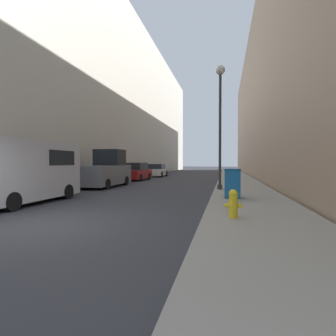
{
  "coord_description": "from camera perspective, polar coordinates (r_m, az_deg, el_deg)",
  "views": [
    {
      "loc": [
        4.75,
        -5.62,
        1.61
      ],
      "look_at": [
        0.01,
        15.86,
        1.15
      ],
      "focal_mm": 28.0,
      "sensor_mm": 36.0,
      "label": 1
    }
  ],
  "objects": [
    {
      "name": "fire_hydrant",
      "position": [
        7.21,
        14.02,
        -7.38
      ],
      "size": [
        0.47,
        0.36,
        0.76
      ],
      "color": "yellow",
      "rests_on": "sidewalk_right"
    },
    {
      "name": "parked_sedan_near",
      "position": [
        24.11,
        -6.91,
        -0.91
      ],
      "size": [
        1.84,
        4.39,
        1.59
      ],
      "color": "maroon",
      "rests_on": "ground"
    },
    {
      "name": "trash_bin",
      "position": [
        11.24,
        13.83,
        -3.17
      ],
      "size": [
        0.65,
        0.68,
        1.21
      ],
      "color": "#19609E",
      "rests_on": "sidewalk_right"
    },
    {
      "name": "pickup_truck",
      "position": [
        18.01,
        -13.46,
        -0.73
      ],
      "size": [
        2.04,
        4.86,
        2.51
      ],
      "color": "slate",
      "rests_on": "ground"
    },
    {
      "name": "white_van",
      "position": [
        11.91,
        -28.88,
        -0.29
      ],
      "size": [
        2.18,
        4.98,
        2.44
      ],
      "color": "silver",
      "rests_on": "ground"
    },
    {
      "name": "parked_sedan_far",
      "position": [
        29.95,
        -2.51,
        -0.6
      ],
      "size": [
        1.94,
        4.04,
        1.45
      ],
      "color": "silver",
      "rests_on": "ground"
    },
    {
      "name": "sidewalk_right",
      "position": [
        23.69,
        14.79,
        -2.57
      ],
      "size": [
        3.18,
        60.0,
        0.15
      ],
      "color": "gray",
      "rests_on": "ground"
    },
    {
      "name": "building_right_stone",
      "position": [
        33.5,
        27.89,
        12.92
      ],
      "size": [
        12.0,
        60.0,
        16.99
      ],
      "color": "#9E7F66",
      "rests_on": "ground"
    },
    {
      "name": "building_left_glass",
      "position": [
        36.26,
        -14.45,
        13.41
      ],
      "size": [
        12.0,
        60.0,
        18.6
      ],
      "color": "beige",
      "rests_on": "ground"
    },
    {
      "name": "ground_plane",
      "position": [
        7.53,
        -27.62,
        -11.31
      ],
      "size": [
        200.0,
        200.0,
        0.0
      ],
      "primitive_type": "plane",
      "color": "#333338"
    },
    {
      "name": "lamppost",
      "position": [
        14.93,
        11.28,
        13.17
      ],
      "size": [
        0.51,
        0.51,
        6.76
      ],
      "color": "#2D332D",
      "rests_on": "sidewalk_right"
    }
  ]
}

